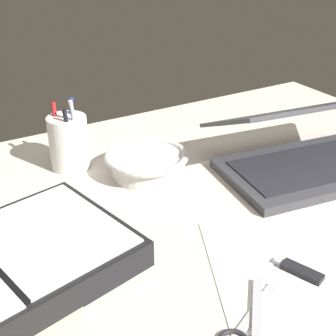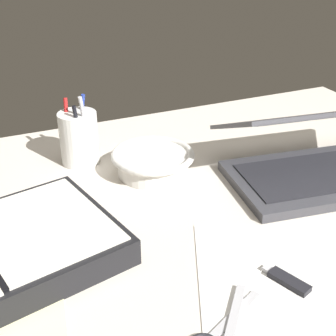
{
  "view_description": "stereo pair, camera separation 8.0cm",
  "coord_description": "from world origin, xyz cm",
  "px_view_note": "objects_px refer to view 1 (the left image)",
  "views": [
    {
      "loc": [
        -34.33,
        -52.11,
        46.76
      ],
      "look_at": [
        1.08,
        8.96,
        9.0
      ],
      "focal_mm": 50.0,
      "sensor_mm": 36.0,
      "label": 1
    },
    {
      "loc": [
        -27.2,
        -55.73,
        46.76
      ],
      "look_at": [
        1.08,
        8.96,
        9.0
      ],
      "focal_mm": 50.0,
      "sensor_mm": 36.0,
      "label": 2
    }
  ],
  "objects_px": {
    "laptop": "(306,149)",
    "pen_cup": "(69,142)",
    "scissors": "(248,335)",
    "bowl": "(147,162)"
  },
  "relations": [
    {
      "from": "laptop",
      "to": "pen_cup",
      "type": "height_order",
      "value": "laptop"
    },
    {
      "from": "scissors",
      "to": "pen_cup",
      "type": "bearing_deg",
      "value": 56.11
    },
    {
      "from": "bowl",
      "to": "pen_cup",
      "type": "height_order",
      "value": "pen_cup"
    },
    {
      "from": "scissors",
      "to": "bowl",
      "type": "bearing_deg",
      "value": 41.09
    },
    {
      "from": "pen_cup",
      "to": "scissors",
      "type": "relative_size",
      "value": 1.16
    },
    {
      "from": "laptop",
      "to": "pen_cup",
      "type": "relative_size",
      "value": 2.49
    },
    {
      "from": "bowl",
      "to": "pen_cup",
      "type": "xyz_separation_m",
      "value": [
        -0.12,
        0.1,
        0.03
      ]
    },
    {
      "from": "laptop",
      "to": "scissors",
      "type": "height_order",
      "value": "laptop"
    },
    {
      "from": "laptop",
      "to": "scissors",
      "type": "bearing_deg",
      "value": -134.54
    },
    {
      "from": "pen_cup",
      "to": "scissors",
      "type": "distance_m",
      "value": 0.53
    }
  ]
}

